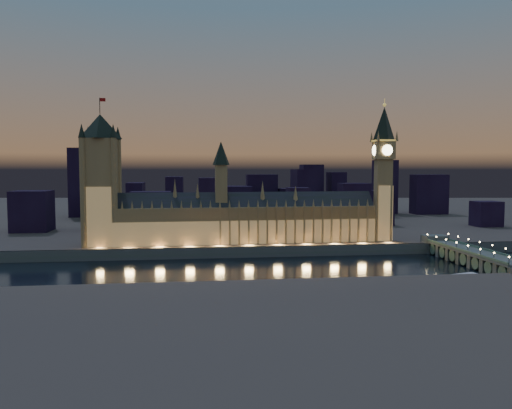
{
  "coord_description": "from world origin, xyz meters",
  "views": [
    {
      "loc": [
        -41.19,
        -319.73,
        64.4
      ],
      "look_at": [
        5.0,
        55.0,
        38.0
      ],
      "focal_mm": 35.0,
      "sensor_mm": 36.0,
      "label": 1
    }
  ],
  "objects": [
    {
      "name": "north_bank",
      "position": [
        0.0,
        520.0,
        4.0
      ],
      "size": [
        2000.0,
        960.0,
        8.0
      ],
      "primitive_type": "cube",
      "color": "#413538",
      "rests_on": "ground"
    },
    {
      "name": "ground_plane",
      "position": [
        0.0,
        0.0,
        0.0
      ],
      "size": [
        2000.0,
        2000.0,
        0.0
      ],
      "primitive_type": "plane",
      "color": "black",
      "rests_on": "ground"
    },
    {
      "name": "westminster_bridge",
      "position": [
        143.87,
        -3.45,
        5.99
      ],
      "size": [
        17.99,
        113.0,
        15.9
      ],
      "color": "#43594A",
      "rests_on": "ground"
    },
    {
      "name": "river_boat",
      "position": [
        110.01,
        -54.57,
        1.56
      ],
      "size": [
        43.55,
        22.26,
        4.5
      ],
      "color": "#43594A",
      "rests_on": "ground"
    },
    {
      "name": "victoria_tower",
      "position": [
        -110.0,
        61.92,
        61.95
      ],
      "size": [
        31.68,
        31.68,
        109.25
      ],
      "color": "#90724B",
      "rests_on": "north_bank"
    },
    {
      "name": "palace_of_westminster",
      "position": [
        -1.94,
        61.74,
        26.37
      ],
      "size": [
        202.0,
        25.77,
        78.0
      ],
      "color": "#90724B",
      "rests_on": "north_bank"
    },
    {
      "name": "elizabeth_tower",
      "position": [
        108.0,
        61.93,
        70.73
      ],
      "size": [
        18.0,
        18.0,
        112.38
      ],
      "color": "#90724B",
      "rests_on": "north_bank"
    },
    {
      "name": "city_backdrop",
      "position": [
        33.79,
        248.13,
        30.47
      ],
      "size": [
        482.73,
        215.63,
        82.2
      ],
      "color": "black",
      "rests_on": "north_bank"
    },
    {
      "name": "embankment_wall",
      "position": [
        0.0,
        41.0,
        4.0
      ],
      "size": [
        2000.0,
        2.5,
        8.0
      ],
      "primitive_type": "cube",
      "color": "#43594A",
      "rests_on": "ground"
    }
  ]
}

